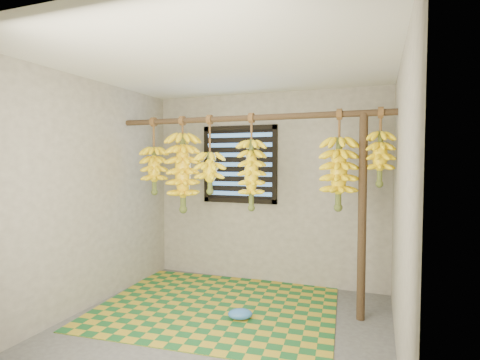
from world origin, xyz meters
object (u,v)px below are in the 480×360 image
at_px(woven_mat, 217,306).
at_px(banana_bunch_d, 251,175).
at_px(plastic_bag, 240,314).
at_px(banana_bunch_c, 210,172).
at_px(support_post, 362,218).
at_px(banana_bunch_a, 154,170).
at_px(banana_bunch_e, 339,174).
at_px(banana_bunch_f, 380,158).
at_px(banana_bunch_b, 183,173).

distance_m(woven_mat, banana_bunch_d, 1.44).
height_order(plastic_bag, banana_bunch_c, banana_bunch_c).
height_order(support_post, banana_bunch_a, banana_bunch_a).
xyz_separation_m(support_post, banana_bunch_e, (-0.23, 0.00, 0.42)).
xyz_separation_m(support_post, plastic_bag, (-1.10, -0.42, -0.94)).
bearing_deg(banana_bunch_f, woven_mat, -173.00).
bearing_deg(banana_bunch_a, banana_bunch_b, 0.00).
height_order(woven_mat, banana_bunch_d, banana_bunch_d).
xyz_separation_m(plastic_bag, banana_bunch_e, (0.87, 0.42, 1.36)).
distance_m(plastic_bag, banana_bunch_d, 1.41).
height_order(banana_bunch_b, banana_bunch_e, same).
relative_size(support_post, banana_bunch_f, 2.70).
relative_size(woven_mat, plastic_bag, 10.07).
height_order(woven_mat, banana_bunch_b, banana_bunch_b).
distance_m(plastic_bag, banana_bunch_e, 1.67).
bearing_deg(banana_bunch_d, woven_mat, -148.18).
xyz_separation_m(banana_bunch_d, banana_bunch_f, (1.28, 0.00, 0.17)).
relative_size(support_post, banana_bunch_e, 2.04).
bearing_deg(banana_bunch_e, support_post, -0.00).
bearing_deg(plastic_bag, banana_bunch_a, 161.06).
distance_m(woven_mat, banana_bunch_a, 1.70).
xyz_separation_m(support_post, banana_bunch_f, (0.15, 0.00, 0.57)).
distance_m(woven_mat, banana_bunch_b, 1.51).
height_order(banana_bunch_d, banana_bunch_e, same).
distance_m(support_post, woven_mat, 1.76).
bearing_deg(banana_bunch_c, banana_bunch_b, 180.00).
bearing_deg(support_post, woven_mat, -172.28).
xyz_separation_m(plastic_bag, banana_bunch_d, (-0.03, 0.42, 1.34)).
xyz_separation_m(banana_bunch_b, banana_bunch_e, (1.72, 0.00, 0.01)).
distance_m(banana_bunch_a, banana_bunch_d, 1.20).
height_order(banana_bunch_a, banana_bunch_b, same).
bearing_deg(banana_bunch_b, banana_bunch_a, 180.00).
relative_size(banana_bunch_c, banana_bunch_f, 1.16).
height_order(banana_bunch_a, banana_bunch_f, same).
distance_m(support_post, banana_bunch_f, 0.59).
bearing_deg(woven_mat, support_post, 7.72).
bearing_deg(banana_bunch_f, banana_bunch_d, 180.00).
relative_size(plastic_bag, banana_bunch_a, 0.27).
xyz_separation_m(banana_bunch_a, banana_bunch_f, (2.48, 0.00, 0.13)).
distance_m(banana_bunch_c, banana_bunch_f, 1.77).
distance_m(banana_bunch_c, banana_bunch_d, 0.48).
distance_m(woven_mat, banana_bunch_e, 1.88).
bearing_deg(woven_mat, banana_bunch_d, 31.82).
relative_size(woven_mat, banana_bunch_f, 3.29).
bearing_deg(support_post, banana_bunch_a, 180.00).
xyz_separation_m(plastic_bag, banana_bunch_c, (-0.51, 0.42, 1.36)).
xyz_separation_m(banana_bunch_c, banana_bunch_f, (1.76, 0.00, 0.15)).
distance_m(support_post, banana_bunch_c, 1.66).
bearing_deg(banana_bunch_a, banana_bunch_e, 0.00).
bearing_deg(support_post, banana_bunch_d, 180.00).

